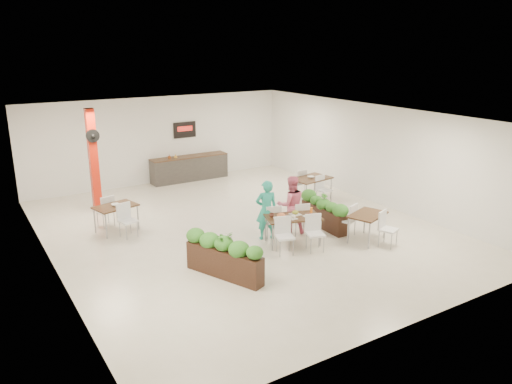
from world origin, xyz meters
The scene contains 12 objects.
ground centered at (0.00, 0.00, 0.00)m, with size 12.00×12.00×0.00m, color beige.
room_shell centered at (0.00, 0.00, 2.01)m, with size 10.10×12.10×3.22m.
red_column centered at (-3.00, 3.79, 1.64)m, with size 0.40×0.41×3.20m.
service_counter centered at (1.00, 5.65, 0.49)m, with size 3.00×0.64×2.20m.
main_table centered at (0.60, -1.62, 0.64)m, with size 1.66×1.92×0.92m.
diner_man centered at (0.21, -0.97, 0.81)m, with size 0.59×0.39×1.62m, color teal.
diner_woman centered at (1.01, -0.97, 0.81)m, with size 0.79×0.62×1.63m, color pink.
planter_left centered at (-1.83, -2.40, 0.53)m, with size 1.06×1.96×1.09m.
planter_right centered at (2.08, -1.08, 0.49)m, with size 0.48×1.89×0.99m.
side_table_a centered at (-3.03, 1.69, 0.62)m, with size 1.25×1.67×0.92m.
side_table_b centered at (3.40, 1.22, 0.64)m, with size 1.44×1.66×0.92m.
side_table_c centered at (2.39, -2.50, 0.61)m, with size 1.25×1.67×0.92m.
Camera 1 is at (-6.62, -11.46, 5.03)m, focal length 35.00 mm.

